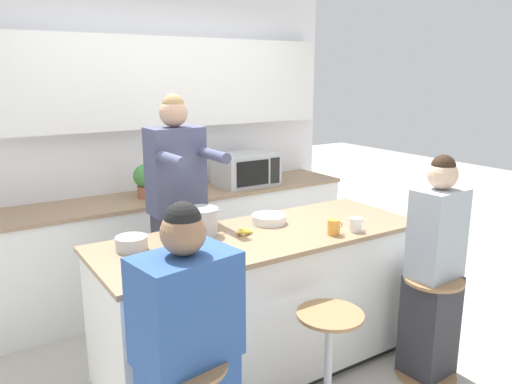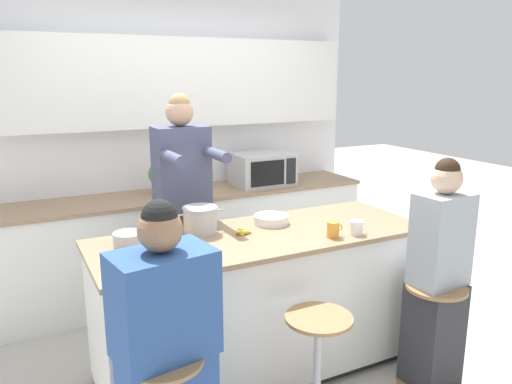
{
  "view_description": "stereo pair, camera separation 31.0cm",
  "coord_description": "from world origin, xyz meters",
  "px_view_note": "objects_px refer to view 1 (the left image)",
  "views": [
    {
      "loc": [
        -1.64,
        -2.45,
        1.9
      ],
      "look_at": [
        0.0,
        0.08,
        1.18
      ],
      "focal_mm": 35.0,
      "sensor_mm": 36.0,
      "label": 1
    },
    {
      "loc": [
        -1.37,
        -2.61,
        1.9
      ],
      "look_at": [
        0.0,
        0.08,
        1.18
      ],
      "focal_mm": 35.0,
      "sensor_mm": 36.0,
      "label": 2
    }
  ],
  "objects_px": {
    "bar_stool_center": "(328,366)",
    "bar_stool_rightmost": "(430,325)",
    "fruit_bowl": "(131,243)",
    "banana_bunch": "(243,232)",
    "juice_carton": "(174,235)",
    "kitchen_island": "(263,302)",
    "coffee_cup_far": "(334,227)",
    "microwave": "(246,169)",
    "person_seated_near": "(434,277)",
    "coffee_cup_near": "(355,225)",
    "person_cooking": "(178,224)",
    "person_wrapped_blanket": "(188,361)",
    "cooking_pot": "(201,221)",
    "potted_plant": "(145,179)"
  },
  "relations": [
    {
      "from": "person_cooking",
      "to": "juice_carton",
      "type": "bearing_deg",
      "value": -116.85
    },
    {
      "from": "coffee_cup_far",
      "to": "banana_bunch",
      "type": "relative_size",
      "value": 0.83
    },
    {
      "from": "microwave",
      "to": "potted_plant",
      "type": "relative_size",
      "value": 1.89
    },
    {
      "from": "bar_stool_center",
      "to": "bar_stool_rightmost",
      "type": "relative_size",
      "value": 1.0
    },
    {
      "from": "kitchen_island",
      "to": "bar_stool_rightmost",
      "type": "xyz_separation_m",
      "value": [
        0.84,
        -0.65,
        -0.12
      ]
    },
    {
      "from": "banana_bunch",
      "to": "microwave",
      "type": "relative_size",
      "value": 0.25
    },
    {
      "from": "fruit_bowl",
      "to": "juice_carton",
      "type": "distance_m",
      "value": 0.24
    },
    {
      "from": "coffee_cup_far",
      "to": "potted_plant",
      "type": "height_order",
      "value": "potted_plant"
    },
    {
      "from": "bar_stool_rightmost",
      "to": "person_seated_near",
      "type": "relative_size",
      "value": 0.47
    },
    {
      "from": "coffee_cup_far",
      "to": "bar_stool_center",
      "type": "bearing_deg",
      "value": -132.31
    },
    {
      "from": "person_wrapped_blanket",
      "to": "fruit_bowl",
      "type": "bearing_deg",
      "value": 78.88
    },
    {
      "from": "person_seated_near",
      "to": "fruit_bowl",
      "type": "bearing_deg",
      "value": 150.85
    },
    {
      "from": "coffee_cup_far",
      "to": "microwave",
      "type": "bearing_deg",
      "value": 77.48
    },
    {
      "from": "bar_stool_center",
      "to": "bar_stool_rightmost",
      "type": "xyz_separation_m",
      "value": [
        0.84,
        -0.0,
        0.0
      ]
    },
    {
      "from": "coffee_cup_near",
      "to": "banana_bunch",
      "type": "relative_size",
      "value": 0.85
    },
    {
      "from": "banana_bunch",
      "to": "juice_carton",
      "type": "xyz_separation_m",
      "value": [
        -0.47,
        -0.01,
        0.06
      ]
    },
    {
      "from": "banana_bunch",
      "to": "potted_plant",
      "type": "relative_size",
      "value": 0.47
    },
    {
      "from": "cooking_pot",
      "to": "juice_carton",
      "type": "xyz_separation_m",
      "value": [
        -0.25,
        -0.16,
        -0.0
      ]
    },
    {
      "from": "bar_stool_center",
      "to": "coffee_cup_near",
      "type": "relative_size",
      "value": 6.0
    },
    {
      "from": "person_seated_near",
      "to": "fruit_bowl",
      "type": "height_order",
      "value": "person_seated_near"
    },
    {
      "from": "kitchen_island",
      "to": "juice_carton",
      "type": "distance_m",
      "value": 0.79
    },
    {
      "from": "kitchen_island",
      "to": "person_seated_near",
      "type": "height_order",
      "value": "person_seated_near"
    },
    {
      "from": "person_wrapped_blanket",
      "to": "microwave",
      "type": "height_order",
      "value": "person_wrapped_blanket"
    },
    {
      "from": "person_seated_near",
      "to": "potted_plant",
      "type": "xyz_separation_m",
      "value": [
        -1.1,
        2.0,
        0.39
      ]
    },
    {
      "from": "fruit_bowl",
      "to": "bar_stool_center",
      "type": "bearing_deg",
      "value": -45.66
    },
    {
      "from": "kitchen_island",
      "to": "banana_bunch",
      "type": "relative_size",
      "value": 16.0
    },
    {
      "from": "banana_bunch",
      "to": "juice_carton",
      "type": "distance_m",
      "value": 0.47
    },
    {
      "from": "person_cooking",
      "to": "microwave",
      "type": "relative_size",
      "value": 3.37
    },
    {
      "from": "person_wrapped_blanket",
      "to": "banana_bunch",
      "type": "height_order",
      "value": "person_wrapped_blanket"
    },
    {
      "from": "bar_stool_center",
      "to": "potted_plant",
      "type": "xyz_separation_m",
      "value": [
        -0.24,
        2.02,
        0.7
      ]
    },
    {
      "from": "coffee_cup_near",
      "to": "person_wrapped_blanket",
      "type": "bearing_deg",
      "value": -165.42
    },
    {
      "from": "potted_plant",
      "to": "banana_bunch",
      "type": "bearing_deg",
      "value": -84.74
    },
    {
      "from": "person_cooking",
      "to": "potted_plant",
      "type": "distance_m",
      "value": 0.79
    },
    {
      "from": "person_cooking",
      "to": "person_wrapped_blanket",
      "type": "distance_m",
      "value": 1.35
    },
    {
      "from": "person_seated_near",
      "to": "coffee_cup_near",
      "type": "height_order",
      "value": "person_seated_near"
    },
    {
      "from": "person_cooking",
      "to": "juice_carton",
      "type": "xyz_separation_m",
      "value": [
        -0.28,
        -0.57,
        0.13
      ]
    },
    {
      "from": "person_seated_near",
      "to": "kitchen_island",
      "type": "bearing_deg",
      "value": 140.47
    },
    {
      "from": "kitchen_island",
      "to": "juice_carton",
      "type": "relative_size",
      "value": 11.78
    },
    {
      "from": "bar_stool_rightmost",
      "to": "person_wrapped_blanket",
      "type": "distance_m",
      "value": 1.68
    },
    {
      "from": "cooking_pot",
      "to": "microwave",
      "type": "height_order",
      "value": "microwave"
    },
    {
      "from": "fruit_bowl",
      "to": "juice_carton",
      "type": "relative_size",
      "value": 1.01
    },
    {
      "from": "person_wrapped_blanket",
      "to": "person_seated_near",
      "type": "height_order",
      "value": "person_seated_near"
    },
    {
      "from": "coffee_cup_far",
      "to": "fruit_bowl",
      "type": "bearing_deg",
      "value": 160.17
    },
    {
      "from": "person_cooking",
      "to": "potted_plant",
      "type": "height_order",
      "value": "person_cooking"
    },
    {
      "from": "person_cooking",
      "to": "cooking_pot",
      "type": "relative_size",
      "value": 5.79
    },
    {
      "from": "coffee_cup_near",
      "to": "fruit_bowl",
      "type": "bearing_deg",
      "value": 161.51
    },
    {
      "from": "person_seated_near",
      "to": "banana_bunch",
      "type": "height_order",
      "value": "person_seated_near"
    },
    {
      "from": "bar_stool_center",
      "to": "coffee_cup_far",
      "type": "bearing_deg",
      "value": 47.69
    },
    {
      "from": "bar_stool_rightmost",
      "to": "coffee_cup_near",
      "type": "relative_size",
      "value": 6.0
    },
    {
      "from": "cooking_pot",
      "to": "coffee_cup_far",
      "type": "relative_size",
      "value": 2.83
    }
  ]
}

